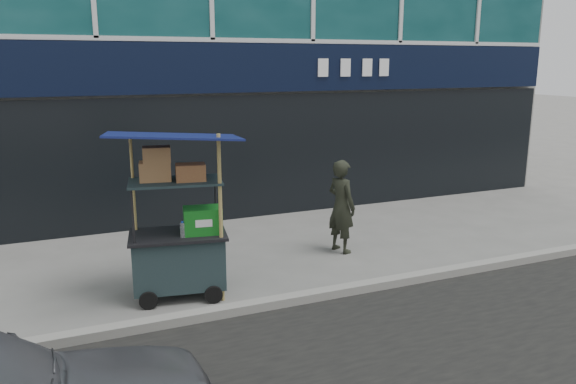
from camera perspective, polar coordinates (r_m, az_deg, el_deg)
name	(u,v)px	position (r m, az deg, el deg)	size (l,w,h in m)	color
ground	(299,296)	(7.54, 1.15, -10.48)	(80.00, 80.00, 0.00)	#605F5B
curb	(306,297)	(7.35, 1.80, -10.62)	(80.00, 0.18, 0.12)	gray
vendor_cart	(179,239)	(7.41, -10.98, -4.74)	(1.80, 1.41, 2.21)	#1A292C
vendor_man	(341,206)	(9.03, 5.44, -1.44)	(0.55, 0.36, 1.51)	black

